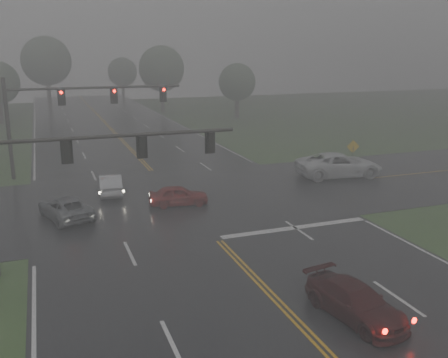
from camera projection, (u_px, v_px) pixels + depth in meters
name	position (u px, v px, depth m)	size (l,w,h in m)	color
main_road	(186.00, 207.00, 30.54)	(18.00, 160.00, 0.02)	black
cross_street	(178.00, 198.00, 32.35)	(120.00, 14.00, 0.02)	black
stop_bar	(295.00, 228.00, 26.95)	(8.50, 0.50, 0.01)	silver
sedan_maroon	(354.00, 318.00, 17.95)	(1.73, 4.26, 1.24)	#34090A
sedan_red	(179.00, 205.00, 30.91)	(1.47, 3.65, 1.24)	maroon
sedan_silver	(111.00, 194.00, 33.35)	(1.42, 4.08, 1.35)	silver
car_grey	(66.00, 218.00, 28.52)	(2.08, 4.51, 1.25)	slate
pickup_white	(339.00, 177.00, 37.90)	(2.99, 6.48, 1.80)	silver
signal_gantry_near	(70.00, 166.00, 21.22)	(10.83, 0.28, 6.49)	black
signal_gantry_far	(64.00, 107.00, 37.22)	(13.05, 0.38, 7.45)	black
sign_diamond_east	(353.00, 150.00, 39.16)	(1.04, 0.22, 2.51)	black
tree_ne_a	(162.00, 69.00, 75.09)	(6.83, 6.83, 10.04)	#2C231D
tree_n_mid	(46.00, 61.00, 80.17)	(7.86, 7.86, 11.54)	#2C231D
tree_e_near	(237.00, 82.00, 69.17)	(5.17, 5.17, 7.60)	#2C231D
tree_n_far	(122.00, 72.00, 93.66)	(5.46, 5.46, 8.02)	#2C231D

